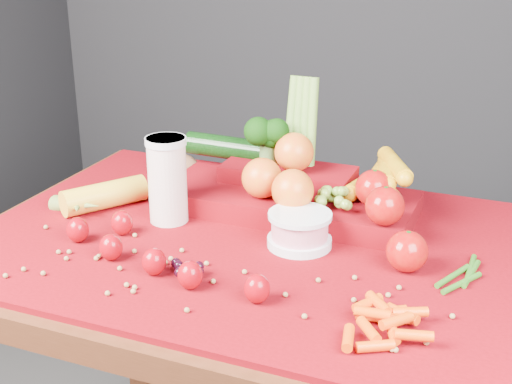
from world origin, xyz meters
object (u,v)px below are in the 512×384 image
at_px(milk_glass, 167,177).
at_px(produce_mound, 300,185).
at_px(table, 252,287).
at_px(yogurt_bowl, 300,228).

relative_size(milk_glass, produce_mound, 0.30).
bearing_deg(milk_glass, table, -4.12).
height_order(table, yogurt_bowl, yogurt_bowl).
xyz_separation_m(table, milk_glass, (-0.19, 0.01, 0.20)).
xyz_separation_m(milk_glass, produce_mound, (0.23, 0.14, -0.03)).
bearing_deg(milk_glass, yogurt_bowl, -2.13).
distance_m(milk_glass, produce_mound, 0.27).
distance_m(table, yogurt_bowl, 0.17).
bearing_deg(milk_glass, produce_mound, 31.40).
xyz_separation_m(table, yogurt_bowl, (0.10, 0.00, 0.14)).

